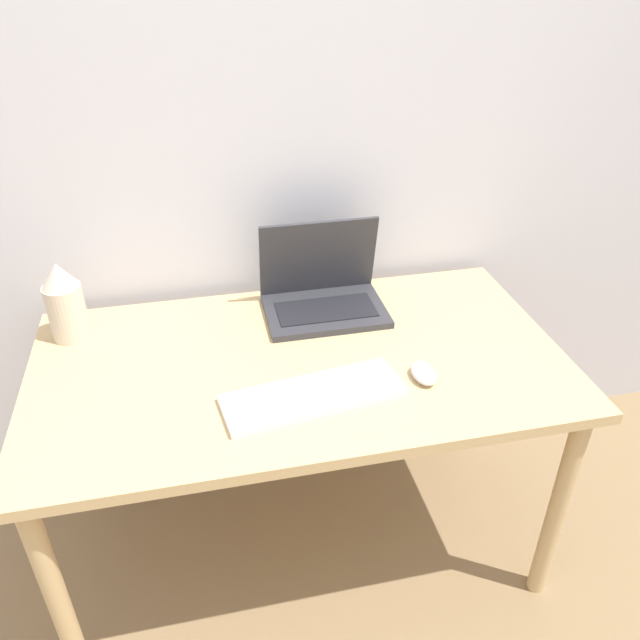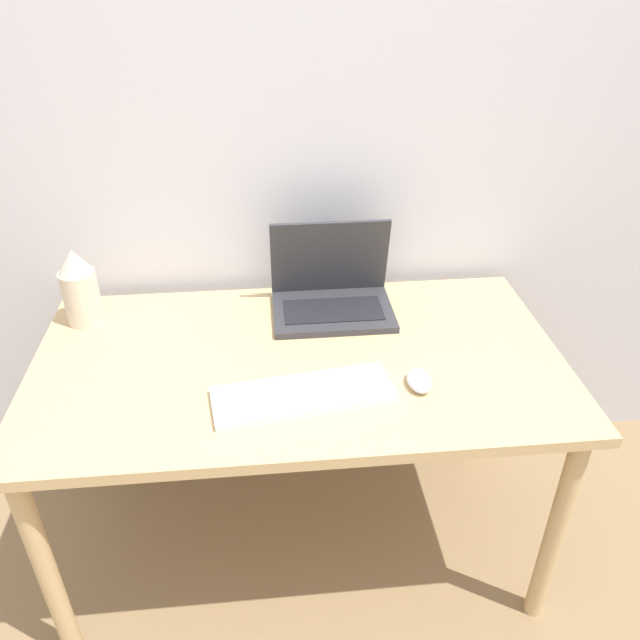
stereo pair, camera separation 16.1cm
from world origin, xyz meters
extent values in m
cube|color=silver|center=(0.00, 0.83, 1.25)|extent=(6.00, 0.05, 2.50)
cube|color=tan|center=(0.00, 0.38, 0.69)|extent=(1.39, 0.76, 0.03)
cylinder|color=tan|center=(-0.64, 0.06, 0.34)|extent=(0.05, 0.05, 0.67)
cylinder|color=tan|center=(0.64, 0.06, 0.34)|extent=(0.05, 0.05, 0.67)
cylinder|color=tan|center=(-0.64, 0.71, 0.34)|extent=(0.05, 0.05, 0.67)
cylinder|color=tan|center=(0.64, 0.71, 0.34)|extent=(0.05, 0.05, 0.67)
cube|color=#333338|center=(0.11, 0.59, 0.71)|extent=(0.35, 0.24, 0.02)
cube|color=black|center=(0.11, 0.57, 0.73)|extent=(0.28, 0.13, 0.00)
cube|color=#333338|center=(0.11, 0.68, 0.84)|extent=(0.35, 0.06, 0.24)
cube|color=black|center=(0.11, 0.69, 0.85)|extent=(0.30, 0.04, 0.20)
cube|color=white|center=(0.00, 0.21, 0.71)|extent=(0.45, 0.21, 0.02)
cube|color=silver|center=(0.00, 0.21, 0.72)|extent=(0.41, 0.17, 0.00)
ellipsoid|color=silver|center=(0.29, 0.23, 0.72)|extent=(0.06, 0.10, 0.03)
cylinder|color=beige|center=(-0.59, 0.62, 0.78)|extent=(0.10, 0.10, 0.16)
cone|color=beige|center=(-0.59, 0.62, 0.90)|extent=(0.10, 0.10, 0.07)
camera|label=1|loc=(-0.23, -0.93, 1.66)|focal=35.00mm
camera|label=2|loc=(-0.08, -0.96, 1.66)|focal=35.00mm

